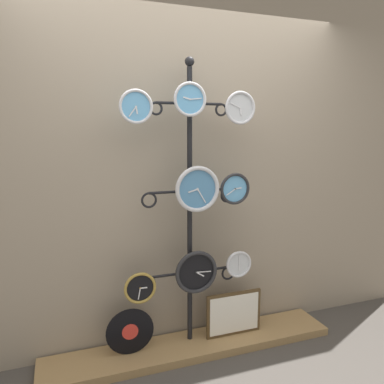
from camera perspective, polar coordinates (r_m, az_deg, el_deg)
name	(u,v)px	position (r m, az deg, el deg)	size (l,w,h in m)	color
ground_plane	(210,378)	(2.79, 2.79, -26.47)	(12.00, 12.00, 0.00)	#47423D
shop_wall	(183,162)	(2.81, -1.45, 4.56)	(4.40, 0.04, 2.80)	gray
low_shelf	(192,346)	(3.05, 0.07, -22.41)	(2.20, 0.36, 0.06)	#9E7A4C
display_stand	(190,257)	(2.80, -0.35, -9.86)	(0.74, 0.38, 2.13)	black
clock_top_left	(136,107)	(2.45, -8.56, 12.74)	(0.22, 0.04, 0.22)	#60A8DB
clock_top_center	(190,99)	(2.55, -0.34, 13.94)	(0.23, 0.04, 0.23)	#60A8DB
clock_top_right	(240,108)	(2.69, 7.32, 12.59)	(0.23, 0.04, 0.23)	silver
clock_middle_center	(197,189)	(2.57, 0.82, 0.45)	(0.32, 0.04, 0.32)	#4C84B2
clock_middle_right	(235,189)	(2.70, 6.53, 0.50)	(0.23, 0.04, 0.23)	#60A8DB
clock_bottom_left	(140,288)	(2.69, -7.93, -14.26)	(0.23, 0.04, 0.23)	black
clock_bottom_center	(196,272)	(2.76, 0.64, -12.09)	(0.32, 0.04, 0.32)	black
clock_bottom_right	(239,264)	(2.88, 7.11, -10.85)	(0.21, 0.04, 0.21)	silver
vinyl_record	(130,332)	(2.85, -9.41, -20.25)	(0.34, 0.01, 0.34)	black
picture_frame	(234,313)	(3.07, 6.40, -17.92)	(0.45, 0.02, 0.35)	#4C381E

